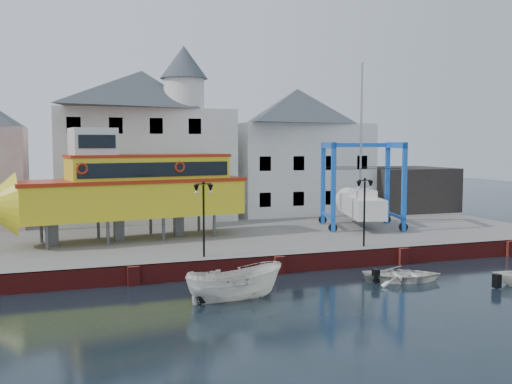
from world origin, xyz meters
name	(u,v)px	position (x,y,z in m)	size (l,w,h in m)	color
ground	(279,274)	(0.00, 0.00, 0.00)	(140.00, 140.00, 0.00)	#16242B
hardstanding	(226,235)	(0.00, 11.00, 0.50)	(44.00, 22.00, 1.00)	#5F5B56
quay_wall	(278,265)	(0.00, 0.10, 0.50)	(44.00, 0.47, 1.00)	maroon
building_white_main	(145,143)	(-4.87, 18.39, 7.34)	(14.00, 8.30, 14.00)	silver
building_white_right	(297,151)	(9.00, 19.00, 6.60)	(12.00, 8.00, 11.20)	silver
shed_dark	(403,189)	(19.00, 17.00, 3.00)	(8.00, 7.00, 4.00)	black
lamp_post_left	(204,200)	(-4.00, 1.20, 4.17)	(1.12, 0.32, 4.20)	black
lamp_post_right	(365,195)	(6.00, 1.20, 4.17)	(1.12, 0.32, 4.20)	black
tour_boat	(119,188)	(-7.94, 8.16, 4.41)	(17.00, 6.36, 7.23)	#59595E
travel_lift	(359,199)	(9.91, 8.95, 3.05)	(6.67, 8.35, 12.23)	#0E59AF
motorboat_a	(235,301)	(-3.88, -4.44, 0.00)	(1.77, 4.70, 1.82)	silver
motorboat_b	(402,281)	(5.62, -3.62, 0.00)	(2.92, 4.09, 0.85)	silver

